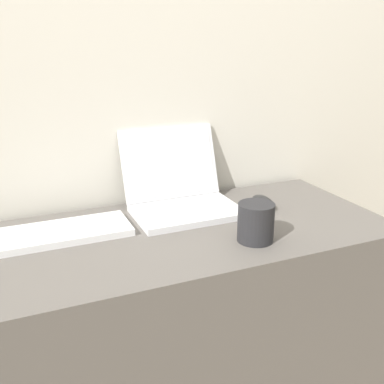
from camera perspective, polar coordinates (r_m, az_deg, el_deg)
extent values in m
cube|color=silver|center=(1.49, -7.23, 16.67)|extent=(7.00, 0.04, 2.50)
cube|color=#5B5651|center=(1.50, -2.20, -18.70)|extent=(1.29, 0.56, 0.78)
cube|color=silver|center=(1.42, -0.61, -2.54)|extent=(0.33, 0.22, 0.02)
cube|color=#B7B7BC|center=(1.43, -0.87, -1.88)|extent=(0.29, 0.12, 0.00)
cube|color=silver|center=(1.51, -2.83, 3.74)|extent=(0.33, 0.09, 0.23)
cube|color=white|center=(1.50, -2.75, 3.76)|extent=(0.30, 0.07, 0.21)
cylinder|color=#232326|center=(1.23, 8.10, -3.84)|extent=(0.10, 0.10, 0.11)
cylinder|color=black|center=(1.22, 8.21, -1.67)|extent=(0.08, 0.08, 0.01)
ellipsoid|color=#B2B2B7|center=(1.49, 8.95, -1.88)|extent=(0.06, 0.11, 0.01)
ellipsoid|color=black|center=(1.49, 8.98, -1.27)|extent=(0.05, 0.11, 0.04)
cube|color=silver|center=(1.32, -16.09, -4.96)|extent=(0.37, 0.16, 0.02)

